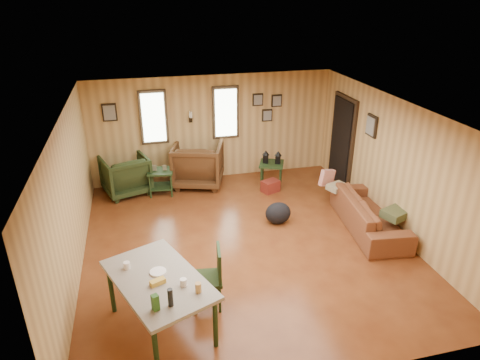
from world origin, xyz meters
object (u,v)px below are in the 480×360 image
at_px(recliner_brown, 198,162).
at_px(side_table, 272,162).
at_px(recliner_green, 125,173).
at_px(end_table, 161,178).
at_px(dining_table, 159,283).
at_px(sofa, 370,209).

height_order(recliner_brown, side_table, recliner_brown).
relative_size(recliner_green, side_table, 1.12).
distance_m(recliner_brown, side_table, 1.65).
distance_m(recliner_brown, end_table, 0.93).
bearing_deg(recliner_brown, end_table, 36.62).
bearing_deg(side_table, recliner_green, 173.02).
distance_m(end_table, dining_table, 4.11).
relative_size(sofa, side_table, 2.49).
relative_size(sofa, dining_table, 1.15).
relative_size(sofa, recliner_green, 2.23).
height_order(recliner_green, side_table, recliner_green).
bearing_deg(sofa, end_table, 63.67).
height_order(recliner_green, dining_table, dining_table).
bearing_deg(sofa, recliner_green, 66.00).
relative_size(recliner_green, end_table, 1.38).
bearing_deg(end_table, dining_table, -94.27).
xyz_separation_m(recliner_brown, dining_table, (-1.17, -4.39, 0.19)).
height_order(sofa, dining_table, dining_table).
relative_size(side_table, dining_table, 0.46).
relative_size(sofa, recliner_brown, 1.91).
bearing_deg(dining_table, recliner_brown, 52.77).
bearing_deg(recliner_green, dining_table, 77.97).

